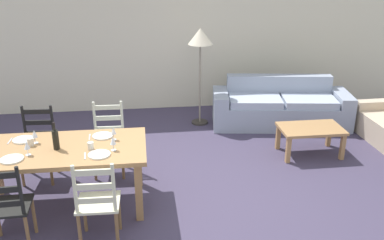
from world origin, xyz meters
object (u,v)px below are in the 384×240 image
(couch, at_px, (280,107))
(wine_glass_far_left, at_px, (34,134))
(standing_lamp, at_px, (200,42))
(dining_table, at_px, (61,155))
(coffee_cup_primary, at_px, (91,146))
(wine_glass_near_left, at_px, (27,146))
(dining_chair_far_left, at_px, (38,144))
(coffee_table, at_px, (311,132))
(coffee_cup_secondary, at_px, (31,142))
(wine_bottle, at_px, (56,139))
(wine_glass_far_right, at_px, (113,131))
(dining_chair_near_left, at_px, (7,207))
(dining_chair_far_right, at_px, (109,139))
(wine_glass_near_right, at_px, (113,141))
(dining_chair_near_right, at_px, (98,203))

(couch, bearing_deg, wine_glass_far_left, -150.21)
(couch, relative_size, standing_lamp, 1.44)
(dining_table, bearing_deg, coffee_cup_primary, -15.66)
(standing_lamp, bearing_deg, wine_glass_near_left, -131.20)
(dining_chair_far_left, distance_m, coffee_table, 3.76)
(wine_glass_near_left, height_order, coffee_cup_secondary, wine_glass_near_left)
(wine_bottle, distance_m, standing_lamp, 3.14)
(coffee_cup_primary, height_order, couch, coffee_cup_primary)
(wine_glass_near_left, relative_size, wine_glass_far_right, 1.00)
(wine_bottle, relative_size, standing_lamp, 0.19)
(wine_glass_far_right, xyz_separation_m, coffee_table, (2.75, 0.84, -0.51))
(dining_table, height_order, dining_chair_near_left, dining_chair_near_left)
(coffee_cup_secondary, bearing_deg, wine_glass_far_left, 57.66)
(coffee_cup_secondary, bearing_deg, dining_table, -15.80)
(coffee_cup_secondary, bearing_deg, couch, 30.25)
(dining_chair_near_left, distance_m, dining_chair_far_left, 1.46)
(wine_glass_far_right, relative_size, coffee_table, 0.18)
(coffee_cup_primary, xyz_separation_m, coffee_cup_secondary, (-0.68, 0.19, 0.00))
(wine_glass_near_left, bearing_deg, standing_lamp, 48.80)
(wine_bottle, bearing_deg, dining_table, 47.31)
(coffee_cup_secondary, distance_m, coffee_table, 3.80)
(dining_chair_near_left, distance_m, wine_glass_near_left, 0.69)
(dining_chair_far_right, height_order, standing_lamp, standing_lamp)
(wine_glass_near_right, bearing_deg, dining_chair_far_left, 138.90)
(coffee_cup_primary, bearing_deg, wine_glass_far_left, 158.52)
(coffee_cup_secondary, relative_size, couch, 0.04)
(dining_table, bearing_deg, coffee_table, 16.36)
(coffee_cup_primary, height_order, standing_lamp, standing_lamp)
(dining_chair_far_left, relative_size, coffee_cup_secondary, 10.67)
(wine_glass_far_left, bearing_deg, coffee_cup_secondary, -122.34)
(coffee_cup_primary, bearing_deg, coffee_cup_secondary, 164.27)
(wine_glass_far_right, bearing_deg, wine_bottle, -164.78)
(coffee_table, relative_size, standing_lamp, 0.55)
(dining_chair_near_right, distance_m, wine_glass_far_left, 1.24)
(wine_glass_near_right, bearing_deg, couch, 41.20)
(wine_glass_far_right, bearing_deg, coffee_cup_primary, -135.61)
(couch, bearing_deg, coffee_cup_secondary, -149.75)
(wine_glass_near_left, bearing_deg, dining_table, 26.60)
(wine_bottle, xyz_separation_m, couch, (3.30, 2.22, -0.58))
(dining_table, height_order, dining_chair_near_right, dining_chair_near_right)
(dining_chair_far_left, distance_m, wine_glass_near_left, 0.98)
(dining_chair_near_left, relative_size, wine_glass_near_left, 5.96)
(dining_chair_near_left, bearing_deg, coffee_cup_secondary, 83.89)
(wine_glass_near_left, bearing_deg, couch, 33.28)
(dining_chair_far_left, bearing_deg, wine_glass_near_right, -41.10)
(wine_bottle, distance_m, wine_glass_near_right, 0.64)
(dining_chair_far_left, distance_m, coffee_cup_primary, 1.18)
(wine_glass_far_left, relative_size, standing_lamp, 0.10)
(wine_glass_far_left, bearing_deg, dining_chair_far_right, 39.63)
(standing_lamp, bearing_deg, dining_table, -128.77)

